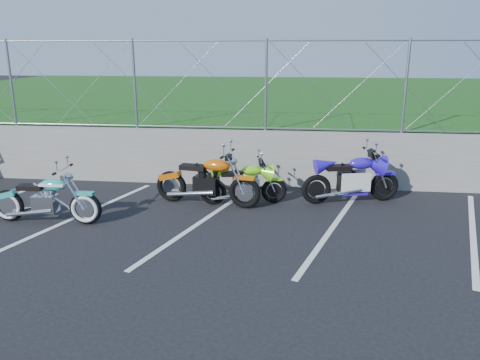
# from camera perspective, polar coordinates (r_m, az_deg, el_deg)

# --- Properties ---
(ground) EXTENTS (90.00, 90.00, 0.00)m
(ground) POSITION_cam_1_polar(r_m,az_deg,el_deg) (7.84, -5.99, -7.59)
(ground) COLOR black
(ground) RESTS_ON ground
(retaining_wall) EXTENTS (30.00, 0.22, 1.30)m
(retaining_wall) POSITION_cam_1_polar(r_m,az_deg,el_deg) (10.92, -2.19, 2.83)
(retaining_wall) COLOR slate
(retaining_wall) RESTS_ON ground
(grass_field) EXTENTS (30.00, 20.00, 1.30)m
(grass_field) POSITION_cam_1_polar(r_m,az_deg,el_deg) (20.72, 1.99, 9.03)
(grass_field) COLOR #174612
(grass_field) RESTS_ON ground
(chain_link_fence) EXTENTS (28.00, 0.03, 2.00)m
(chain_link_fence) POSITION_cam_1_polar(r_m,az_deg,el_deg) (10.67, -2.28, 11.50)
(chain_link_fence) COLOR gray
(chain_link_fence) RESTS_ON retaining_wall
(parking_lines) EXTENTS (18.29, 4.31, 0.01)m
(parking_lines) POSITION_cam_1_polar(r_m,az_deg,el_deg) (8.60, 3.31, -5.33)
(parking_lines) COLOR silver
(parking_lines) RESTS_ON ground
(cruiser_turquoise) EXTENTS (2.09, 0.66, 1.04)m
(cruiser_turquoise) POSITION_cam_1_polar(r_m,az_deg,el_deg) (9.20, -22.44, -2.39)
(cruiser_turquoise) COLOR black
(cruiser_turquoise) RESTS_ON ground
(naked_orange) EXTENTS (2.23, 0.75, 1.12)m
(naked_orange) POSITION_cam_1_polar(r_m,az_deg,el_deg) (9.48, -3.85, -0.29)
(naked_orange) COLOR black
(naked_orange) RESTS_ON ground
(sportbike_green) EXTENTS (1.76, 0.63, 0.92)m
(sportbike_green) POSITION_cam_1_polar(r_m,az_deg,el_deg) (9.56, 0.62, -0.62)
(sportbike_green) COLOR black
(sportbike_green) RESTS_ON ground
(sportbike_blue) EXTENTS (2.05, 0.78, 1.08)m
(sportbike_blue) POSITION_cam_1_polar(r_m,az_deg,el_deg) (9.91, 13.54, -0.06)
(sportbike_blue) COLOR black
(sportbike_blue) RESTS_ON ground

